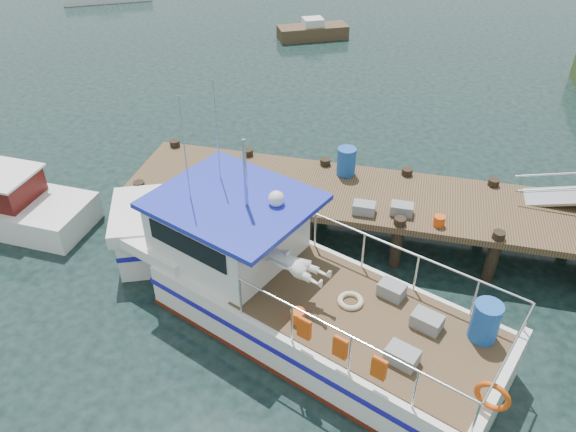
# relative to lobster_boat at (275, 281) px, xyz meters

# --- Properties ---
(ground_plane) EXTENTS (160.00, 160.00, 0.00)m
(ground_plane) POSITION_rel_lobster_boat_xyz_m (0.76, 3.80, -1.00)
(ground_plane) COLOR black
(lobster_boat) EXTENTS (11.10, 6.68, 5.49)m
(lobster_boat) POSITION_rel_lobster_boat_xyz_m (0.00, 0.00, 0.00)
(lobster_boat) COLOR silver
(lobster_boat) RESTS_ON ground
(moored_rowboat) EXTENTS (4.04, 2.92, 1.12)m
(moored_rowboat) POSITION_rel_lobster_boat_xyz_m (-3.44, 21.07, -0.58)
(moored_rowboat) COLOR #4B3823
(moored_rowboat) RESTS_ON ground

